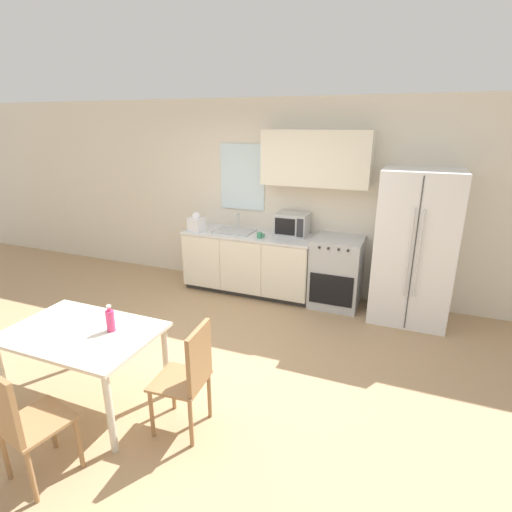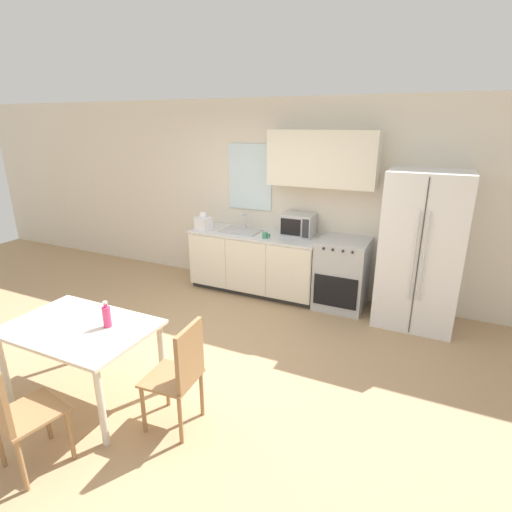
{
  "view_description": "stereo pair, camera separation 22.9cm",
  "coord_description": "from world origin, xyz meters",
  "px_view_note": "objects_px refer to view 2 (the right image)",
  "views": [
    {
      "loc": [
        1.91,
        -3.1,
        2.38
      ],
      "look_at": [
        0.44,
        0.57,
        1.05
      ],
      "focal_mm": 28.0,
      "sensor_mm": 36.0,
      "label": 1
    },
    {
      "loc": [
        2.12,
        -3.01,
        2.38
      ],
      "look_at": [
        0.44,
        0.57,
        1.05
      ],
      "focal_mm": 28.0,
      "sensor_mm": 36.0,
      "label": 2
    }
  ],
  "objects_px": {
    "dining_table": "(80,336)",
    "drink_bottle": "(107,316)",
    "coffee_mug": "(266,235)",
    "microwave": "(298,225)",
    "dining_chair_side": "(181,370)",
    "dining_chair_near": "(12,409)",
    "oven_range": "(342,274)",
    "refrigerator": "(421,250)"
  },
  "relations": [
    {
      "from": "dining_table",
      "to": "drink_bottle",
      "type": "height_order",
      "value": "drink_bottle"
    },
    {
      "from": "coffee_mug",
      "to": "microwave",
      "type": "bearing_deg",
      "value": 40.4
    },
    {
      "from": "dining_chair_side",
      "to": "coffee_mug",
      "type": "bearing_deg",
      "value": 5.36
    },
    {
      "from": "coffee_mug",
      "to": "dining_chair_near",
      "type": "bearing_deg",
      "value": -95.53
    },
    {
      "from": "dining_chair_near",
      "to": "oven_range",
      "type": "bearing_deg",
      "value": 80.57
    },
    {
      "from": "oven_range",
      "to": "drink_bottle",
      "type": "relative_size",
      "value": 4.0
    },
    {
      "from": "coffee_mug",
      "to": "dining_table",
      "type": "height_order",
      "value": "coffee_mug"
    },
    {
      "from": "microwave",
      "to": "dining_chair_near",
      "type": "height_order",
      "value": "microwave"
    },
    {
      "from": "refrigerator",
      "to": "dining_chair_side",
      "type": "bearing_deg",
      "value": -119.09
    },
    {
      "from": "dining_table",
      "to": "drink_bottle",
      "type": "relative_size",
      "value": 5.36
    },
    {
      "from": "dining_chair_near",
      "to": "drink_bottle",
      "type": "bearing_deg",
      "value": 100.93
    },
    {
      "from": "oven_range",
      "to": "dining_table",
      "type": "relative_size",
      "value": 0.75
    },
    {
      "from": "oven_range",
      "to": "microwave",
      "type": "height_order",
      "value": "microwave"
    },
    {
      "from": "dining_chair_near",
      "to": "drink_bottle",
      "type": "relative_size",
      "value": 3.98
    },
    {
      "from": "oven_range",
      "to": "dining_chair_side",
      "type": "xyz_separation_m",
      "value": [
        -0.59,
        -2.79,
        0.07
      ]
    },
    {
      "from": "dining_chair_side",
      "to": "refrigerator",
      "type": "bearing_deg",
      "value": -33.24
    },
    {
      "from": "dining_table",
      "to": "dining_chair_near",
      "type": "height_order",
      "value": "dining_chair_near"
    },
    {
      "from": "coffee_mug",
      "to": "dining_chair_side",
      "type": "bearing_deg",
      "value": -80.49
    },
    {
      "from": "oven_range",
      "to": "drink_bottle",
      "type": "height_order",
      "value": "drink_bottle"
    },
    {
      "from": "microwave",
      "to": "dining_chair_side",
      "type": "distance_m",
      "value": 2.95
    },
    {
      "from": "oven_range",
      "to": "dining_chair_side",
      "type": "relative_size",
      "value": 1.0
    },
    {
      "from": "dining_chair_near",
      "to": "dining_table",
      "type": "bearing_deg",
      "value": 117.25
    },
    {
      "from": "refrigerator",
      "to": "drink_bottle",
      "type": "xyz_separation_m",
      "value": [
        -2.29,
        -2.7,
        -0.12
      ]
    },
    {
      "from": "dining_table",
      "to": "dining_chair_side",
      "type": "relative_size",
      "value": 1.34
    },
    {
      "from": "refrigerator",
      "to": "dining_chair_side",
      "type": "relative_size",
      "value": 2.01
    },
    {
      "from": "oven_range",
      "to": "refrigerator",
      "type": "height_order",
      "value": "refrigerator"
    },
    {
      "from": "oven_range",
      "to": "drink_bottle",
      "type": "xyz_separation_m",
      "value": [
        -1.36,
        -2.75,
        0.35
      ]
    },
    {
      "from": "coffee_mug",
      "to": "drink_bottle",
      "type": "height_order",
      "value": "coffee_mug"
    },
    {
      "from": "dining_table",
      "to": "coffee_mug",
      "type": "bearing_deg",
      "value": 78.01
    },
    {
      "from": "refrigerator",
      "to": "dining_chair_near",
      "type": "xyz_separation_m",
      "value": [
        -2.29,
        -3.6,
        -0.4
      ]
    },
    {
      "from": "oven_range",
      "to": "dining_table",
      "type": "distance_m",
      "value": 3.27
    },
    {
      "from": "drink_bottle",
      "to": "oven_range",
      "type": "bearing_deg",
      "value": 63.65
    },
    {
      "from": "refrigerator",
      "to": "dining_table",
      "type": "height_order",
      "value": "refrigerator"
    },
    {
      "from": "microwave",
      "to": "drink_bottle",
      "type": "bearing_deg",
      "value": -103.51
    },
    {
      "from": "dining_chair_side",
      "to": "drink_bottle",
      "type": "height_order",
      "value": "drink_bottle"
    },
    {
      "from": "microwave",
      "to": "dining_chair_side",
      "type": "height_order",
      "value": "microwave"
    },
    {
      "from": "coffee_mug",
      "to": "oven_range",
      "type": "bearing_deg",
      "value": 10.22
    },
    {
      "from": "coffee_mug",
      "to": "dining_chair_side",
      "type": "xyz_separation_m",
      "value": [
        0.44,
        -2.6,
        -0.38
      ]
    },
    {
      "from": "coffee_mug",
      "to": "dining_chair_near",
      "type": "distance_m",
      "value": 3.5
    },
    {
      "from": "coffee_mug",
      "to": "drink_bottle",
      "type": "relative_size",
      "value": 0.45
    },
    {
      "from": "dining_table",
      "to": "dining_chair_near",
      "type": "relative_size",
      "value": 1.34
    },
    {
      "from": "coffee_mug",
      "to": "drink_bottle",
      "type": "distance_m",
      "value": 2.59
    }
  ]
}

